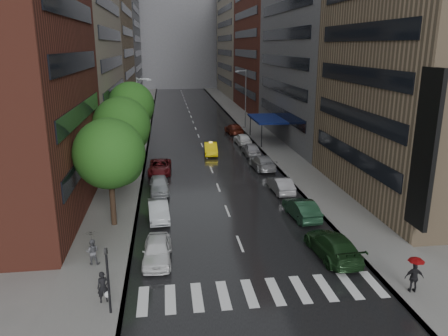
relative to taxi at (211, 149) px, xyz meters
The scene contains 21 objects.
ground 28.81m from the taxi, 91.24° to the right, with size 220.00×220.00×0.00m, color gray.
road 21.23m from the taxi, 91.68° to the left, with size 14.00×140.00×0.01m, color black.
sidewalk_left 23.30m from the taxi, 114.40° to the left, with size 4.00×140.00×0.15m, color gray.
sidewalk_right 22.81m from the taxi, 68.45° to the left, with size 4.00×140.00×0.15m, color gray.
crosswalk 30.80m from the taxi, 90.79° to the right, with size 13.15×2.80×0.01m.
buildings_left 37.11m from the taxi, 117.51° to the left, with size 8.00×108.00×38.00m.
buildings_right 34.51m from the taxi, 62.75° to the left, with size 8.05×109.10×36.00m.
building_far 90.51m from the taxi, 90.40° to the left, with size 40.00×14.00×32.00m, color slate.
tree_near 23.13m from the taxi, 114.04° to the right, with size 5.00×5.00×7.96m.
tree_mid 15.33m from the taxi, 129.54° to the right, with size 5.24×5.24×8.35m.
tree_far 10.67m from the taxi, behind, with size 5.45×5.45×8.68m.
taxi is the anchor object (origin of this frame).
parked_cars_left 16.79m from the taxi, 111.01° to the right, with size 2.45×23.89×1.45m.
parked_cars_right 9.12m from the taxi, 58.39° to the right, with size 2.52×45.03×1.53m.
ped_bag_walker 31.99m from the taxi, 105.67° to the right, with size 0.70×0.54×1.65m.
ped_black_umbrella 28.40m from the taxi, 110.22° to the right, with size 0.96×0.98×2.09m.
ped_red_umbrella 32.87m from the taxi, 76.95° to the right, with size 1.03×0.82×2.01m.
traffic_light 32.90m from the taxi, 104.49° to the right, with size 0.18×0.15×3.45m.
street_lamp_left 9.41m from the taxi, behind, with size 1.74×0.22×9.00m.
street_lamp_right 18.18m from the taxi, 66.35° to the left, with size 1.74×0.22×9.00m.
awning 10.69m from the taxi, 36.61° to the left, with size 4.00×8.00×3.12m.
Camera 1 is at (-4.57, -22.19, 12.74)m, focal length 35.00 mm.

